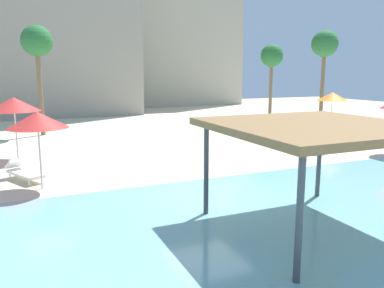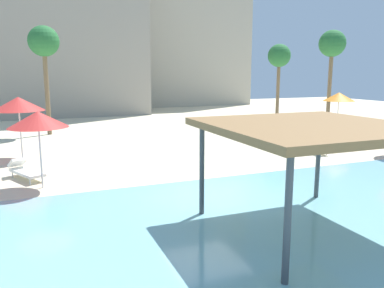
{
  "view_description": "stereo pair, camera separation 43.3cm",
  "coord_description": "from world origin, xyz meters",
  "views": [
    {
      "loc": [
        -5.38,
        -11.11,
        3.94
      ],
      "look_at": [
        0.33,
        2.0,
        1.3
      ],
      "focal_mm": 36.29,
      "sensor_mm": 36.0,
      "label": 1
    },
    {
      "loc": [
        -4.98,
        -11.28,
        3.94
      ],
      "look_at": [
        0.33,
        2.0,
        1.3
      ],
      "focal_mm": 36.29,
      "sensor_mm": 36.0,
      "label": 2
    }
  ],
  "objects": [
    {
      "name": "palm_tree_2",
      "position": [
        14.93,
        11.49,
        5.8
      ],
      "size": [
        1.9,
        1.9,
        6.94
      ],
      "color": "brown",
      "rests_on": "ground"
    },
    {
      "name": "beach_umbrella_red_3",
      "position": [
        -5.76,
        8.04,
        2.54
      ],
      "size": [
        2.29,
        2.29,
        2.86
      ],
      "color": "silver",
      "rests_on": "ground"
    },
    {
      "name": "lagoon_water",
      "position": [
        0.0,
        -5.25,
        0.02
      ],
      "size": [
        44.0,
        13.5,
        0.04
      ],
      "primitive_type": "cube",
      "color": "#7AB7C1",
      "rests_on": "ground"
    },
    {
      "name": "hotel_block_1",
      "position": [
        11.5,
        35.44,
        10.99
      ],
      "size": [
        16.76,
        8.49,
        21.99
      ],
      "primitive_type": "cube",
      "color": "#B2A893",
      "rests_on": "ground"
    },
    {
      "name": "ground_plane",
      "position": [
        0.0,
        0.0,
        0.0
      ],
      "size": [
        80.0,
        80.0,
        0.0
      ],
      "primitive_type": "plane",
      "color": "beige"
    },
    {
      "name": "hotel_block_0",
      "position": [
        -3.96,
        29.65,
        10.46
      ],
      "size": [
        18.04,
        11.04,
        20.92
      ],
      "primitive_type": "cube",
      "color": "#9E9384",
      "rests_on": "ground"
    },
    {
      "name": "beach_umbrella_orange_1",
      "position": [
        12.57,
        7.89,
        2.45
      ],
      "size": [
        1.94,
        1.94,
        2.72
      ],
      "color": "silver",
      "rests_on": "ground"
    },
    {
      "name": "palm_tree_1",
      "position": [
        -4.33,
        15.19,
        5.68
      ],
      "size": [
        1.9,
        1.9,
        6.81
      ],
      "color": "brown",
      "rests_on": "ground"
    },
    {
      "name": "shade_pavilion",
      "position": [
        1.1,
        -3.74,
        2.57
      ],
      "size": [
        4.66,
        4.66,
        2.73
      ],
      "color": "#42474C",
      "rests_on": "ground"
    },
    {
      "name": "lounge_chair_0",
      "position": [
        7.81,
        4.24,
        0.33
      ],
      "size": [
        0.97,
        1.98,
        0.74
      ],
      "rotation": [
        0.0,
        0.0,
        -1.77
      ],
      "color": "white",
      "rests_on": "ground"
    },
    {
      "name": "palm_tree_0",
      "position": [
        14.1,
        16.8,
        5.19
      ],
      "size": [
        1.9,
        1.9,
        6.29
      ],
      "color": "brown",
      "rests_on": "ground"
    },
    {
      "name": "lounge_chair_1",
      "position": [
        -5.57,
        4.2,
        0.33
      ],
      "size": [
        1.37,
        1.97,
        0.74
      ],
      "rotation": [
        0.0,
        0.0,
        -1.12
      ],
      "color": "white",
      "rests_on": "ground"
    },
    {
      "name": "beach_umbrella_red_2",
      "position": [
        -4.98,
        2.7,
        2.38
      ],
      "size": [
        1.99,
        1.99,
        2.66
      ],
      "color": "silver",
      "rests_on": "ground"
    }
  ]
}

